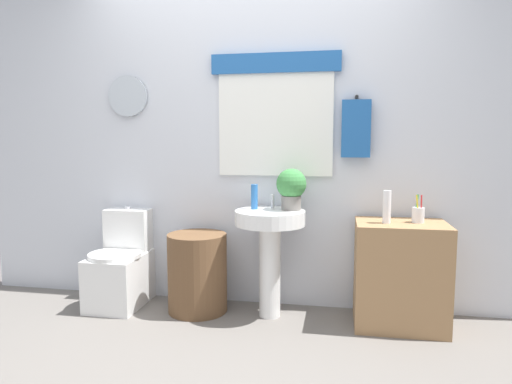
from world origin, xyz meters
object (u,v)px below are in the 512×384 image
object	(u,v)px
wooden_cabinet	(400,274)
toothbrush_cup	(418,215)
pedestal_sink	(270,238)
lotion_bottle	(387,207)
laundry_hamper	(197,273)
soap_bottle	(254,197)
toilet	(121,268)
potted_plant	(291,187)

from	to	relation	value
wooden_cabinet	toothbrush_cup	xyz separation A→B (m)	(0.10, 0.02, 0.40)
pedestal_sink	lotion_bottle	world-z (taller)	lotion_bottle
pedestal_sink	lotion_bottle	bearing A→B (deg)	-2.95
pedestal_sink	toothbrush_cup	world-z (taller)	toothbrush_cup
laundry_hamper	soap_bottle	distance (m)	0.70
pedestal_sink	wooden_cabinet	world-z (taller)	pedestal_sink
laundry_hamper	soap_bottle	bearing A→B (deg)	6.93
toilet	laundry_hamper	distance (m)	0.61
laundry_hamper	toothbrush_cup	distance (m)	1.58
laundry_hamper	toothbrush_cup	size ratio (longest dim) A/B	3.08
wooden_cabinet	pedestal_sink	bearing A→B (deg)	180.00
soap_bottle	lotion_bottle	world-z (taller)	soap_bottle
pedestal_sink	potted_plant	distance (m)	0.39
wooden_cabinet	soap_bottle	xyz separation A→B (m)	(-1.00, 0.05, 0.49)
potted_plant	lotion_bottle	world-z (taller)	potted_plant
potted_plant	soap_bottle	bearing A→B (deg)	-177.80
pedestal_sink	soap_bottle	distance (m)	0.31
pedestal_sink	lotion_bottle	distance (m)	0.82
laundry_hamper	toothbrush_cup	xyz separation A→B (m)	(1.51, 0.02, 0.47)
toilet	lotion_bottle	bearing A→B (deg)	-2.17
pedestal_sink	potted_plant	world-z (taller)	potted_plant
pedestal_sink	wooden_cabinet	distance (m)	0.90
toilet	toothbrush_cup	distance (m)	2.18
laundry_hamper	lotion_bottle	distance (m)	1.41
wooden_cabinet	toothbrush_cup	size ratio (longest dim) A/B	3.79
pedestal_sink	lotion_bottle	size ratio (longest dim) A/B	3.52
soap_bottle	toothbrush_cup	size ratio (longest dim) A/B	0.95
laundry_hamper	lotion_bottle	bearing A→B (deg)	-1.75
toilet	soap_bottle	bearing A→B (deg)	0.96
laundry_hamper	potted_plant	size ratio (longest dim) A/B	1.97
potted_plant	lotion_bottle	size ratio (longest dim) A/B	1.35
laundry_hamper	soap_bottle	size ratio (longest dim) A/B	3.24
laundry_hamper	pedestal_sink	size ratio (longest dim) A/B	0.75
pedestal_sink	toothbrush_cup	size ratio (longest dim) A/B	4.08
laundry_hamper	wooden_cabinet	world-z (taller)	wooden_cabinet
lotion_bottle	soap_bottle	bearing A→B (deg)	174.26
toilet	toothbrush_cup	world-z (taller)	toothbrush_cup
pedestal_sink	soap_bottle	bearing A→B (deg)	157.38
toilet	potted_plant	xyz separation A→B (m)	(1.28, 0.03, 0.64)
wooden_cabinet	toilet	bearing A→B (deg)	179.07
laundry_hamper	potted_plant	bearing A→B (deg)	5.11
toothbrush_cup	laundry_hamper	bearing A→B (deg)	-179.25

